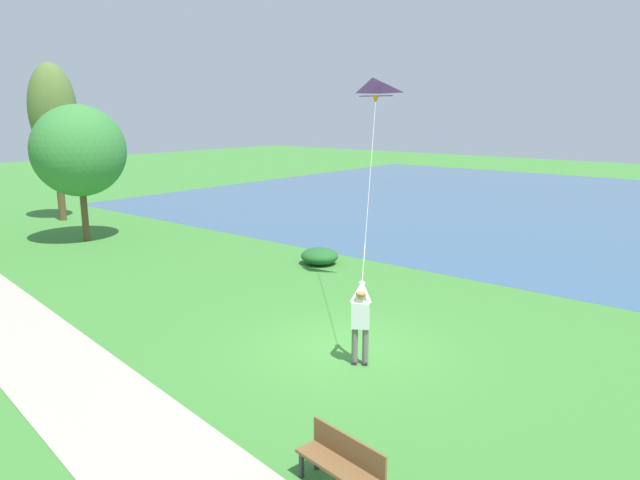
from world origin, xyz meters
The scene contains 9 objects.
ground_plane centered at (0.00, 0.00, 0.00)m, with size 120.00×120.00×0.00m, color #3D7F33.
lake_water centered at (25.34, 4.00, 0.00)m, with size 36.00×44.00×0.01m, color #385B7F.
walkway_path centered at (-5.32, 2.00, 0.01)m, with size 2.40×32.00×0.02m, color #ADA393.
person_kite_flyer centered at (-0.51, -0.75, 1.05)m, with size 0.62×0.53×1.83m.
flying_kite centered at (4.05, 2.15, 6.11)m, with size 4.60×3.34×4.72m.
park_bench_near_walkway centered at (-4.38, -3.19, 0.51)m, with size 0.65×1.55×0.88m.
tree_horizon_far centered at (2.28, 15.97, 3.92)m, with size 3.99×3.61×5.87m.
tree_treeline_left centered at (4.13, 21.61, 5.54)m, with size 2.32×2.32×7.94m.
lakeside_shrub centered at (5.70, 5.54, 0.30)m, with size 1.37×1.40×0.61m, color #236028.
Camera 1 is at (-10.60, -7.85, 5.59)m, focal length 32.82 mm.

